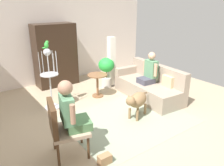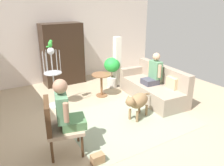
{
  "view_description": "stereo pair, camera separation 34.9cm",
  "coord_description": "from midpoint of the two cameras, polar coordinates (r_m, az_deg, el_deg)",
  "views": [
    {
      "loc": [
        -2.7,
        -3.53,
        2.41
      ],
      "look_at": [
        -0.19,
        -0.07,
        0.85
      ],
      "focal_mm": 35.9,
      "sensor_mm": 36.0,
      "label": 1
    },
    {
      "loc": [
        -2.41,
        -3.72,
        2.41
      ],
      "look_at": [
        -0.19,
        -0.07,
        0.85
      ],
      "focal_mm": 35.9,
      "sensor_mm": 36.0,
      "label": 2
    }
  ],
  "objects": [
    {
      "name": "column_lamp",
      "position": [
        6.56,
        2.82,
        5.22
      ],
      "size": [
        0.2,
        0.2,
        1.48
      ],
      "color": "#4C4742",
      "rests_on": "ground"
    },
    {
      "name": "handbag",
      "position": [
        3.72,
        -0.87,
        -18.8
      ],
      "size": [
        0.21,
        0.13,
        0.16
      ],
      "primitive_type": "cube",
      "color": "#99724C",
      "rests_on": "ground"
    },
    {
      "name": "area_rug",
      "position": [
        4.92,
        6.33,
        -9.37
      ],
      "size": [
        2.57,
        2.03,
        0.01
      ],
      "primitive_type": "cube",
      "color": "gray",
      "rests_on": "ground"
    },
    {
      "name": "couch",
      "position": [
        5.99,
        12.15,
        -1.04
      ],
      "size": [
        0.98,
        2.03,
        0.85
      ],
      "color": "gray",
      "rests_on": "ground"
    },
    {
      "name": "ground_plane",
      "position": [
        5.05,
        3.44,
        -8.5
      ],
      "size": [
        7.35,
        7.35,
        0.0
      ],
      "primitive_type": "plane",
      "color": "tan"
    },
    {
      "name": "parrot",
      "position": [
        5.2,
        -13.62,
        9.65
      ],
      "size": [
        0.17,
        0.1,
        0.17
      ],
      "color": "green",
      "rests_on": "bird_cage_stand"
    },
    {
      "name": "armoire_cabinet",
      "position": [
        6.91,
        -11.07,
        7.19
      ],
      "size": [
        1.2,
        0.56,
        1.83
      ],
      "primitive_type": "cube",
      "color": "black",
      "rests_on": "ground"
    },
    {
      "name": "round_end_table",
      "position": [
        5.93,
        -1.02,
        0.37
      ],
      "size": [
        0.52,
        0.52,
        0.62
      ],
      "color": "brown",
      "rests_on": "ground"
    },
    {
      "name": "bird_cage_stand",
      "position": [
        5.38,
        -12.98,
        1.6
      ],
      "size": [
        0.41,
        0.41,
        1.44
      ],
      "color": "silver",
      "rests_on": "ground"
    },
    {
      "name": "potted_plant",
      "position": [
        6.54,
        1.52,
        3.57
      ],
      "size": [
        0.46,
        0.46,
        0.89
      ],
      "color": "beige",
      "rests_on": "ground"
    },
    {
      "name": "person_on_armchair",
      "position": [
        3.63,
        -9.08,
        -6.48
      ],
      "size": [
        0.53,
        0.55,
        0.83
      ],
      "color": "#4C7549"
    },
    {
      "name": "person_on_couch",
      "position": [
        5.8,
        12.3,
        2.79
      ],
      "size": [
        0.45,
        0.5,
        0.8
      ],
      "color": "#434350"
    },
    {
      "name": "armchair",
      "position": [
        3.73,
        -11.3,
        -10.07
      ],
      "size": [
        0.7,
        0.68,
        0.97
      ],
      "color": "#4C331E",
      "rests_on": "ground"
    },
    {
      "name": "back_wall",
      "position": [
        7.3,
        -10.66,
        11.26
      ],
      "size": [
        6.5,
        0.12,
        2.67
      ],
      "primitive_type": "cube",
      "color": "silver",
      "rests_on": "ground"
    },
    {
      "name": "dog",
      "position": [
        4.85,
        8.65,
        -4.64
      ],
      "size": [
        0.83,
        0.48,
        0.62
      ],
      "color": "olive",
      "rests_on": "ground"
    }
  ]
}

